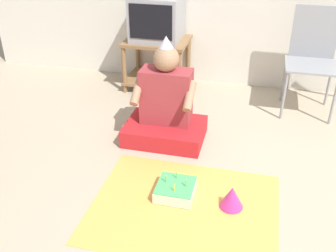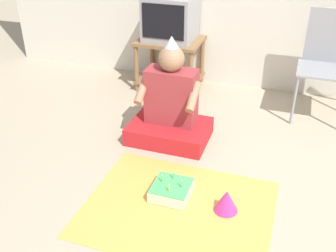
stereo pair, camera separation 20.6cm
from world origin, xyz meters
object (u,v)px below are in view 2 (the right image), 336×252
at_px(folding_chair, 327,58).
at_px(party_hat_blue, 226,201).
at_px(person_seated, 170,109).
at_px(birthday_cake, 171,190).
at_px(tv, 171,18).

distance_m(folding_chair, party_hat_blue, 1.71).
height_order(folding_chair, person_seated, folding_chair).
bearing_deg(birthday_cake, party_hat_blue, -4.08).
bearing_deg(tv, birthday_cake, -71.11).
relative_size(tv, person_seated, 0.55).
distance_m(tv, birthday_cake, 1.91).
bearing_deg(person_seated, party_hat_blue, -49.88).
xyz_separation_m(tv, person_seated, (0.34, -1.00, -0.45)).
xyz_separation_m(tv, birthday_cake, (0.58, -1.69, -0.66)).
bearing_deg(birthday_cake, person_seated, 109.25).
bearing_deg(party_hat_blue, birthday_cake, 175.92).
xyz_separation_m(tv, party_hat_blue, (0.94, -1.72, -0.63)).
height_order(person_seated, birthday_cake, person_seated).
distance_m(tv, party_hat_blue, 2.06).
bearing_deg(folding_chair, person_seated, -142.86).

